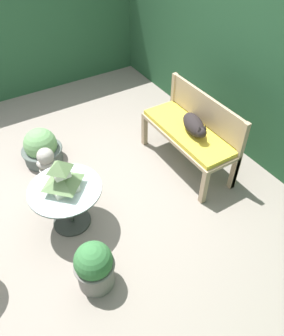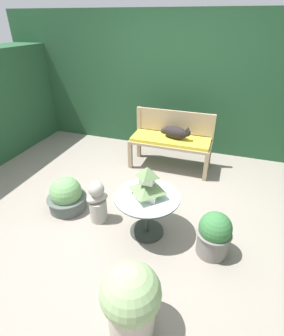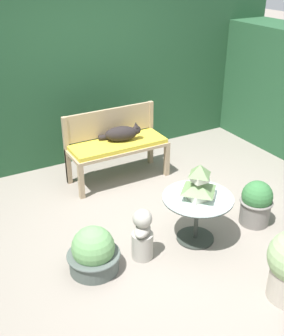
# 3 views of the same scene
# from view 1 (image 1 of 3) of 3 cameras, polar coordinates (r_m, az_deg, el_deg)

# --- Properties ---
(ground) EXTENTS (30.00, 30.00, 0.00)m
(ground) POSITION_cam_1_polar(r_m,az_deg,el_deg) (3.84, -7.95, -3.50)
(ground) COLOR gray
(foliage_hedge_back) EXTENTS (6.40, 0.78, 2.30)m
(foliage_hedge_back) POSITION_cam_1_polar(r_m,az_deg,el_deg) (4.39, 20.19, 19.00)
(foliage_hedge_back) COLOR #234C2D
(foliage_hedge_back) RESTS_ON ground
(foliage_hedge_left) EXTENTS (0.70, 3.51, 1.75)m
(foliage_hedge_left) POSITION_cam_1_polar(r_m,az_deg,el_deg) (5.78, -20.55, 21.50)
(foliage_hedge_left) COLOR #234C2D
(foliage_hedge_left) RESTS_ON ground
(garden_bench) EXTENTS (1.27, 0.49, 0.53)m
(garden_bench) POSITION_cam_1_polar(r_m,az_deg,el_deg) (3.86, 7.95, 5.75)
(garden_bench) COLOR tan
(garden_bench) RESTS_ON ground
(bench_backrest) EXTENTS (1.27, 0.06, 0.90)m
(bench_backrest) POSITION_cam_1_polar(r_m,az_deg,el_deg) (3.87, 10.88, 9.07)
(bench_backrest) COLOR tan
(bench_backrest) RESTS_ON ground
(cat) EXTENTS (0.51, 0.33, 0.22)m
(cat) POSITION_cam_1_polar(r_m,az_deg,el_deg) (3.73, 9.11, 7.38)
(cat) COLOR black
(cat) RESTS_ON garden_bench
(patio_table) EXTENTS (0.71, 0.71, 0.51)m
(patio_table) POSITION_cam_1_polar(r_m,az_deg,el_deg) (3.27, -13.03, -4.77)
(patio_table) COLOR #2D332D
(patio_table) RESTS_ON ground
(pagoda_birdhouse) EXTENTS (0.31, 0.31, 0.36)m
(pagoda_birdhouse) POSITION_cam_1_polar(r_m,az_deg,el_deg) (3.09, -13.77, -1.53)
(pagoda_birdhouse) COLOR silver
(pagoda_birdhouse) RESTS_ON patio_table
(garden_bust) EXTENTS (0.29, 0.29, 0.54)m
(garden_bust) POSITION_cam_1_polar(r_m,az_deg,el_deg) (3.81, -15.94, -0.14)
(garden_bust) COLOR #A39E93
(garden_bust) RESTS_ON ground
(potted_plant_path_edge) EXTENTS (0.36, 0.36, 0.51)m
(potted_plant_path_edge) POSITION_cam_1_polar(r_m,az_deg,el_deg) (2.94, -8.30, -16.57)
(potted_plant_path_edge) COLOR slate
(potted_plant_path_edge) RESTS_ON ground
(potted_plant_patio_mid) EXTENTS (0.50, 0.50, 0.45)m
(potted_plant_patio_mid) POSITION_cam_1_polar(r_m,az_deg,el_deg) (4.23, -17.11, 3.33)
(potted_plant_patio_mid) COLOR #4C5651
(potted_plant_patio_mid) RESTS_ON ground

